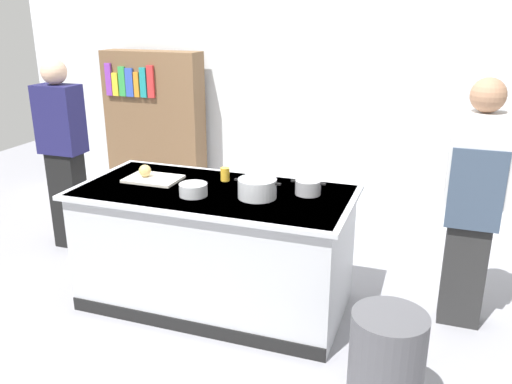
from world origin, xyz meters
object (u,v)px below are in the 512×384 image
(juice_cup, at_px, (225,174))
(trash_bin, at_px, (386,366))
(onion, at_px, (145,171))
(bookshelf, at_px, (155,130))
(stock_pot, at_px, (257,188))
(person_guest, at_px, (63,151))
(mixing_bowl, at_px, (193,190))
(person_chef, at_px, (473,200))
(sauce_pan, at_px, (308,187))

(juice_cup, relative_size, trash_bin, 0.16)
(onion, xyz_separation_m, bookshelf, (-0.91, 1.74, -0.11))
(stock_pot, xyz_separation_m, person_guest, (-2.03, 0.55, -0.06))
(mixing_bowl, bearing_deg, bookshelf, 125.91)
(person_chef, distance_m, bookshelf, 3.54)
(sauce_pan, distance_m, juice_cup, 0.67)
(sauce_pan, xyz_separation_m, person_chef, (1.08, 0.20, -0.04))
(juice_cup, height_order, bookshelf, bookshelf)
(sauce_pan, bearing_deg, mixing_bowl, -158.44)
(onion, height_order, juice_cup, onion)
(person_guest, bearing_deg, person_chef, 101.96)
(sauce_pan, distance_m, person_chef, 1.10)
(person_chef, relative_size, person_guest, 1.00)
(onion, height_order, person_guest, person_guest)
(stock_pot, height_order, mixing_bowl, stock_pot)
(onion, relative_size, person_chef, 0.05)
(stock_pot, relative_size, mixing_bowl, 1.69)
(juice_cup, distance_m, person_chef, 1.74)
(stock_pot, xyz_separation_m, person_chef, (1.39, 0.39, -0.05))
(sauce_pan, xyz_separation_m, juice_cup, (-0.66, 0.09, -0.00))
(stock_pot, relative_size, bookshelf, 0.19)
(person_guest, xyz_separation_m, bookshelf, (0.20, 1.29, -0.06))
(mixing_bowl, distance_m, juice_cup, 0.39)
(mixing_bowl, xyz_separation_m, bookshelf, (-1.41, 1.95, -0.09))
(person_chef, xyz_separation_m, person_guest, (-3.42, 0.17, -0.00))
(mixing_bowl, bearing_deg, person_guest, 157.59)
(trash_bin, bearing_deg, stock_pot, 143.33)
(onion, distance_m, bookshelf, 1.96)
(juice_cup, xyz_separation_m, trash_bin, (1.34, -1.01, -0.64))
(stock_pot, height_order, sauce_pan, stock_pot)
(person_chef, bearing_deg, trash_bin, 165.93)
(person_chef, xyz_separation_m, bookshelf, (-3.23, 1.45, -0.06))
(trash_bin, bearing_deg, sauce_pan, 126.58)
(trash_bin, xyz_separation_m, bookshelf, (-2.83, 2.58, 0.55))
(stock_pot, relative_size, sauce_pan, 1.36)
(juice_cup, distance_m, bookshelf, 2.16)
(sauce_pan, height_order, juice_cup, sauce_pan)
(mixing_bowl, bearing_deg, person_chef, 15.28)
(sauce_pan, xyz_separation_m, bookshelf, (-2.15, 1.66, -0.10))
(trash_bin, distance_m, person_chef, 1.34)
(stock_pot, height_order, bookshelf, bookshelf)
(stock_pot, height_order, juice_cup, stock_pot)
(trash_bin, bearing_deg, onion, 156.32)
(person_chef, bearing_deg, onion, 102.19)
(sauce_pan, distance_m, bookshelf, 2.71)
(bookshelf, bearing_deg, sauce_pan, -37.67)
(onion, relative_size, bookshelf, 0.05)
(onion, bearing_deg, sauce_pan, 3.59)
(onion, height_order, person_chef, person_chef)
(person_chef, bearing_deg, bookshelf, 71.00)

